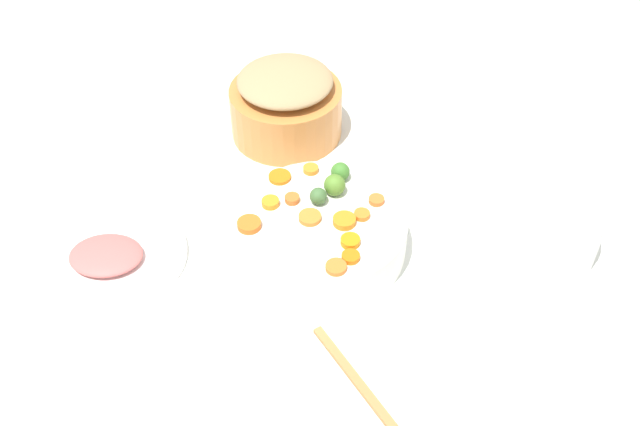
{
  "coord_description": "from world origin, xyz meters",
  "views": [
    {
      "loc": [
        -0.63,
        0.61,
        0.96
      ],
      "look_at": [
        0.0,
        -0.01,
        0.11
      ],
      "focal_mm": 41.83,
      "sensor_mm": 36.0,
      "label": 1
    }
  ],
  "objects_px": {
    "serving_bowl_carrots": "(320,233)",
    "ham_plate": "(117,256)",
    "casserole_dish": "(541,227)",
    "metal_pot": "(286,111)"
  },
  "relations": [
    {
      "from": "serving_bowl_carrots",
      "to": "metal_pot",
      "type": "bearing_deg",
      "value": -32.36
    },
    {
      "from": "metal_pot",
      "to": "ham_plate",
      "type": "xyz_separation_m",
      "value": [
        -0.06,
        0.44,
        -0.05
      ]
    },
    {
      "from": "serving_bowl_carrots",
      "to": "ham_plate",
      "type": "xyz_separation_m",
      "value": [
        0.22,
        0.26,
        -0.03
      ]
    },
    {
      "from": "serving_bowl_carrots",
      "to": "ham_plate",
      "type": "distance_m",
      "value": 0.35
    },
    {
      "from": "metal_pot",
      "to": "casserole_dish",
      "type": "relative_size",
      "value": 1.12
    },
    {
      "from": "casserole_dish",
      "to": "metal_pot",
      "type": "bearing_deg",
      "value": 9.6
    },
    {
      "from": "metal_pot",
      "to": "ham_plate",
      "type": "bearing_deg",
      "value": 97.26
    },
    {
      "from": "casserole_dish",
      "to": "ham_plate",
      "type": "relative_size",
      "value": 0.83
    },
    {
      "from": "metal_pot",
      "to": "ham_plate",
      "type": "height_order",
      "value": "metal_pot"
    },
    {
      "from": "serving_bowl_carrots",
      "to": "ham_plate",
      "type": "relative_size",
      "value": 1.23
    }
  ]
}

